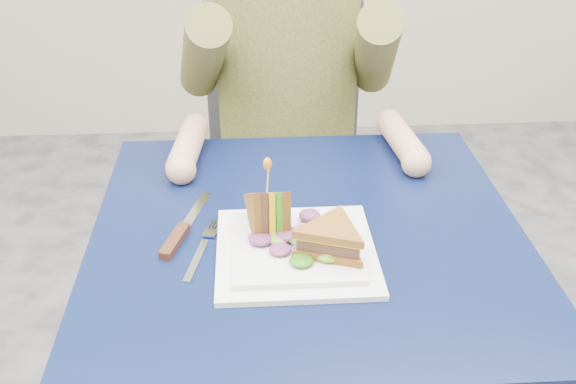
{
  "coord_description": "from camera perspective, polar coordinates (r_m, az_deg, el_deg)",
  "views": [
    {
      "loc": [
        -0.1,
        -0.98,
        1.38
      ],
      "look_at": [
        -0.04,
        -0.02,
        0.82
      ],
      "focal_mm": 42.0,
      "sensor_mm": 36.0,
      "label": 1
    }
  ],
  "objects": [
    {
      "name": "sandwich_upright",
      "position": [
        1.12,
        -1.67,
        -1.77
      ],
      "size": [
        0.08,
        0.13,
        0.13
      ],
      "color": "brown",
      "rests_on": "plate"
    },
    {
      "name": "fork",
      "position": [
        1.13,
        -7.35,
        -4.92
      ],
      "size": [
        0.06,
        0.18,
        0.01
      ],
      "color": "silver",
      "rests_on": "table"
    },
    {
      "name": "lettuce_spill",
      "position": [
        1.11,
        0.91,
        -3.7
      ],
      "size": [
        0.15,
        0.13,
        0.02
      ],
      "primitive_type": null,
      "color": "#337A14",
      "rests_on": "plate"
    },
    {
      "name": "diner",
      "position": [
        1.61,
        -0.01,
        13.48
      ],
      "size": [
        0.54,
        0.59,
        0.74
      ],
      "color": "#515526",
      "rests_on": "chair"
    },
    {
      "name": "toothpick",
      "position": [
        1.09,
        -1.72,
        1.09
      ],
      "size": [
        0.01,
        0.01,
        0.06
      ],
      "primitive_type": "cylinder",
      "rotation": [
        0.14,
        0.07,
        0.0
      ],
      "color": "tan",
      "rests_on": "sandwich_upright"
    },
    {
      "name": "plate",
      "position": [
        1.11,
        0.68,
        -4.91
      ],
      "size": [
        0.26,
        0.26,
        0.02
      ],
      "color": "white",
      "rests_on": "table"
    },
    {
      "name": "onion_ring",
      "position": [
        1.1,
        1.45,
        -3.61
      ],
      "size": [
        0.04,
        0.04,
        0.02
      ],
      "primitive_type": "torus",
      "rotation": [
        0.44,
        0.0,
        0.0
      ],
      "color": "#9E4C7A",
      "rests_on": "plate"
    },
    {
      "name": "sandwich_flat",
      "position": [
        1.07,
        3.72,
        -3.98
      ],
      "size": [
        0.17,
        0.17,
        0.05
      ],
      "color": "brown",
      "rests_on": "plate"
    },
    {
      "name": "table",
      "position": [
        1.22,
        1.64,
        -6.28
      ],
      "size": [
        0.75,
        0.75,
        0.73
      ],
      "color": "black",
      "rests_on": "ground"
    },
    {
      "name": "chair",
      "position": [
        1.85,
        -0.22,
        3.35
      ],
      "size": [
        0.42,
        0.4,
        0.93
      ],
      "color": "#47474C",
      "rests_on": "ground"
    },
    {
      "name": "toothpick_frill",
      "position": [
        1.07,
        -1.75,
        2.39
      ],
      "size": [
        0.01,
        0.01,
        0.02
      ],
      "primitive_type": "ellipsoid",
      "color": "orange",
      "rests_on": "sandwich_upright"
    },
    {
      "name": "knife",
      "position": [
        1.17,
        -9.21,
        -3.6
      ],
      "size": [
        0.08,
        0.22,
        0.02
      ],
      "color": "silver",
      "rests_on": "table"
    }
  ]
}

